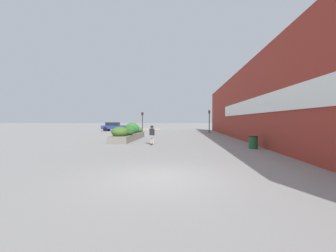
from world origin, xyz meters
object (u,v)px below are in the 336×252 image
object	(u,v)px
skateboarder	(152,132)
trash_bin	(253,142)
traffic_light_left	(142,119)
car_leftmost	(264,127)
traffic_light_right	(209,117)
skateboard	(152,144)
car_center_left	(113,126)

from	to	relation	value
skateboarder	trash_bin	xyz separation A→B (m)	(7.00, -1.83, -0.53)
traffic_light_left	car_leftmost	bearing A→B (deg)	15.66
skateboarder	trash_bin	size ratio (longest dim) A/B	1.71
skateboarder	traffic_light_right	distance (m)	17.05
car_leftmost	skateboard	bearing A→B (deg)	143.45
traffic_light_left	traffic_light_right	xyz separation A→B (m)	(9.78, 0.05, 0.16)
skateboard	traffic_light_right	distance (m)	17.14
skateboarder	traffic_light_right	bearing A→B (deg)	73.35
traffic_light_left	traffic_light_right	bearing A→B (deg)	0.29
skateboarder	traffic_light_right	xyz separation A→B (m)	(6.14, 15.85, 1.35)
skateboard	traffic_light_left	xyz separation A→B (m)	(-3.65, 15.80, 2.06)
trash_bin	traffic_light_right	world-z (taller)	traffic_light_right
skateboarder	car_leftmost	xyz separation A→B (m)	(15.74, 21.23, -0.19)
skateboarder	traffic_light_left	world-z (taller)	traffic_light_left
skateboarder	trash_bin	bearing A→B (deg)	-10.13
trash_bin	traffic_light_left	bearing A→B (deg)	121.14
traffic_light_right	skateboarder	bearing A→B (deg)	-111.16
skateboarder	car_center_left	distance (m)	23.87
traffic_light_right	trash_bin	bearing A→B (deg)	-87.19
trash_bin	car_leftmost	bearing A→B (deg)	69.26
car_center_left	traffic_light_left	xyz separation A→B (m)	(6.26, -5.92, 1.32)
skateboard	skateboarder	world-z (taller)	skateboarder
car_leftmost	traffic_light_right	distance (m)	11.11
trash_bin	traffic_light_left	xyz separation A→B (m)	(-10.65, 17.63, 1.72)
skateboard	car_leftmost	world-z (taller)	car_leftmost
car_leftmost	traffic_light_left	bearing A→B (deg)	105.66
traffic_light_left	traffic_light_right	world-z (taller)	traffic_light_right
skateboard	trash_bin	world-z (taller)	trash_bin
car_leftmost	car_center_left	bearing A→B (deg)	88.91
trash_bin	traffic_light_right	distance (m)	17.80
car_leftmost	car_center_left	size ratio (longest dim) A/B	0.97
car_center_left	traffic_light_left	bearing A→B (deg)	46.59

